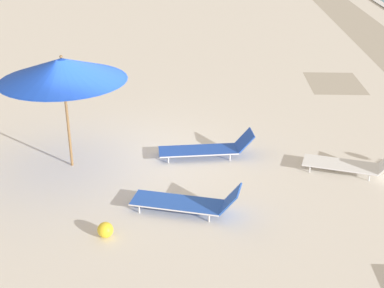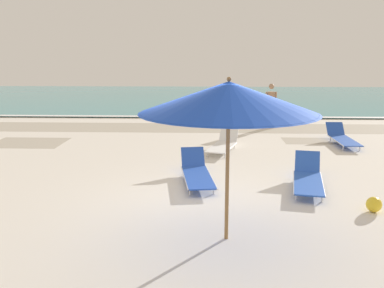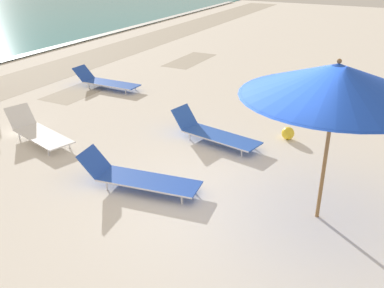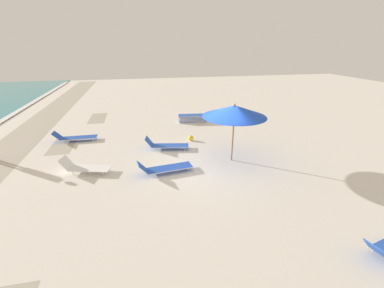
{
  "view_description": "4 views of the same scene",
  "coord_description": "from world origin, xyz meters",
  "px_view_note": "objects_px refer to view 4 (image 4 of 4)",
  "views": [
    {
      "loc": [
        11.18,
        2.01,
        5.57
      ],
      "look_at": [
        0.55,
        1.64,
        0.7
      ],
      "focal_mm": 50.0,
      "sensor_mm": 36.0,
      "label": 1
    },
    {
      "loc": [
        -0.02,
        -7.62,
        2.95
      ],
      "look_at": [
        -0.35,
        0.94,
        1.12
      ],
      "focal_mm": 40.0,
      "sensor_mm": 36.0,
      "label": 2
    },
    {
      "loc": [
        -5.86,
        -2.02,
        3.98
      ],
      "look_at": [
        0.36,
        1.2,
        0.78
      ],
      "focal_mm": 40.0,
      "sensor_mm": 36.0,
      "label": 3
    },
    {
      "loc": [
        -9.72,
        2.84,
        4.98
      ],
      "look_at": [
        -0.22,
        0.81,
        1.14
      ],
      "focal_mm": 24.0,
      "sensor_mm": 36.0,
      "label": 4
    }
  ],
  "objects_px": {
    "beach_umbrella": "(234,111)",
    "lounger_stack": "(192,118)",
    "sun_lounger_beside_umbrella": "(85,167)",
    "sun_lounger_mid_beach_solo": "(166,145)",
    "sun_lounger_near_water_right": "(165,168)",
    "beach_ball": "(191,138)",
    "sun_lounger_near_water_left": "(75,137)"
  },
  "relations": [
    {
      "from": "beach_umbrella",
      "to": "lounger_stack",
      "type": "relative_size",
      "value": 1.4
    },
    {
      "from": "beach_umbrella",
      "to": "sun_lounger_beside_umbrella",
      "type": "xyz_separation_m",
      "value": [
        0.16,
        6.31,
        -2.06
      ]
    },
    {
      "from": "sun_lounger_mid_beach_solo",
      "to": "beach_umbrella",
      "type": "bearing_deg",
      "value": -113.89
    },
    {
      "from": "sun_lounger_near_water_right",
      "to": "beach_ball",
      "type": "xyz_separation_m",
      "value": [
        3.4,
        -1.82,
        -0.07
      ]
    },
    {
      "from": "sun_lounger_near_water_left",
      "to": "beach_ball",
      "type": "height_order",
      "value": "sun_lounger_near_water_left"
    },
    {
      "from": "sun_lounger_mid_beach_solo",
      "to": "beach_ball",
      "type": "relative_size",
      "value": 7.53
    },
    {
      "from": "lounger_stack",
      "to": "sun_lounger_mid_beach_solo",
      "type": "height_order",
      "value": "sun_lounger_mid_beach_solo"
    },
    {
      "from": "lounger_stack",
      "to": "sun_lounger_near_water_right",
      "type": "xyz_separation_m",
      "value": [
        -6.85,
        2.65,
        -0.03
      ]
    },
    {
      "from": "lounger_stack",
      "to": "sun_lounger_near_water_left",
      "type": "height_order",
      "value": "sun_lounger_near_water_left"
    },
    {
      "from": "sun_lounger_near_water_right",
      "to": "beach_ball",
      "type": "height_order",
      "value": "sun_lounger_near_water_right"
    },
    {
      "from": "beach_umbrella",
      "to": "sun_lounger_beside_umbrella",
      "type": "distance_m",
      "value": 6.64
    },
    {
      "from": "sun_lounger_near_water_right",
      "to": "sun_lounger_mid_beach_solo",
      "type": "bearing_deg",
      "value": -16.22
    },
    {
      "from": "beach_umbrella",
      "to": "sun_lounger_beside_umbrella",
      "type": "height_order",
      "value": "beach_umbrella"
    },
    {
      "from": "sun_lounger_near_water_right",
      "to": "sun_lounger_mid_beach_solo",
      "type": "distance_m",
      "value": 2.52
    },
    {
      "from": "sun_lounger_near_water_right",
      "to": "sun_lounger_mid_beach_solo",
      "type": "relative_size",
      "value": 1.04
    },
    {
      "from": "beach_umbrella",
      "to": "sun_lounger_mid_beach_solo",
      "type": "height_order",
      "value": "beach_umbrella"
    },
    {
      "from": "sun_lounger_mid_beach_solo",
      "to": "beach_ball",
      "type": "height_order",
      "value": "sun_lounger_mid_beach_solo"
    },
    {
      "from": "beach_umbrella",
      "to": "lounger_stack",
      "type": "distance_m",
      "value": 6.62
    },
    {
      "from": "sun_lounger_near_water_left",
      "to": "beach_ball",
      "type": "relative_size",
      "value": 7.52
    },
    {
      "from": "sun_lounger_beside_umbrella",
      "to": "beach_ball",
      "type": "bearing_deg",
      "value": -46.25
    },
    {
      "from": "beach_ball",
      "to": "beach_umbrella",
      "type": "bearing_deg",
      "value": -155.38
    },
    {
      "from": "beach_umbrella",
      "to": "sun_lounger_near_water_left",
      "type": "bearing_deg",
      "value": 61.17
    },
    {
      "from": "sun_lounger_near_water_left",
      "to": "sun_lounger_mid_beach_solo",
      "type": "relative_size",
      "value": 1.0
    },
    {
      "from": "sun_lounger_beside_umbrella",
      "to": "sun_lounger_near_water_right",
      "type": "xyz_separation_m",
      "value": [
        -0.72,
        -3.19,
        -0.01
      ]
    },
    {
      "from": "sun_lounger_beside_umbrella",
      "to": "beach_ball",
      "type": "height_order",
      "value": "sun_lounger_beside_umbrella"
    },
    {
      "from": "lounger_stack",
      "to": "sun_lounger_mid_beach_solo",
      "type": "bearing_deg",
      "value": 159.04
    },
    {
      "from": "beach_umbrella",
      "to": "sun_lounger_near_water_left",
      "type": "relative_size",
      "value": 1.25
    },
    {
      "from": "lounger_stack",
      "to": "sun_lounger_near_water_right",
      "type": "height_order",
      "value": "sun_lounger_near_water_right"
    },
    {
      "from": "sun_lounger_beside_umbrella",
      "to": "sun_lounger_near_water_left",
      "type": "distance_m",
      "value": 4.11
    },
    {
      "from": "beach_umbrella",
      "to": "beach_ball",
      "type": "height_order",
      "value": "beach_umbrella"
    },
    {
      "from": "sun_lounger_near_water_left",
      "to": "sun_lounger_near_water_right",
      "type": "distance_m",
      "value": 6.38
    },
    {
      "from": "sun_lounger_beside_umbrella",
      "to": "sun_lounger_mid_beach_solo",
      "type": "relative_size",
      "value": 0.94
    }
  ]
}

